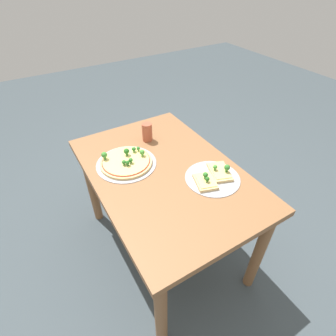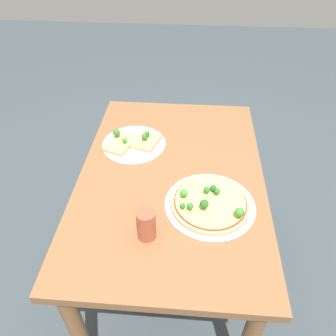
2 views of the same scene
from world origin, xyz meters
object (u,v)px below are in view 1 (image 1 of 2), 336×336
dining_table (165,184)px  pizza_tray_slice (213,176)px  pizza_tray_whole (126,162)px  drinking_cup (147,132)px

dining_table → pizza_tray_slice: 0.29m
pizza_tray_whole → drinking_cup: bearing=-54.5°
dining_table → drinking_cup: 0.36m
pizza_tray_whole → drinking_cup: (0.15, -0.21, 0.04)m
pizza_tray_whole → drinking_cup: 0.26m
dining_table → pizza_tray_slice: size_ratio=3.87×
drinking_cup → pizza_tray_whole: bearing=125.5°
dining_table → drinking_cup: bearing=-10.9°
dining_table → pizza_tray_whole: (0.16, 0.15, 0.12)m
pizza_tray_whole → pizza_tray_slice: pizza_tray_whole is taller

